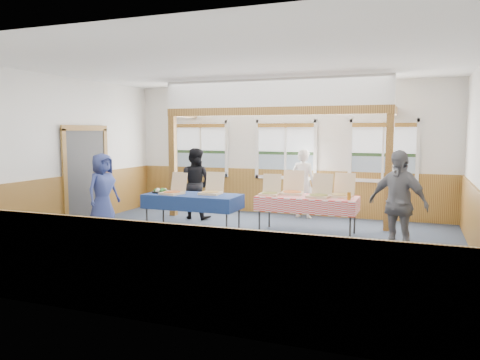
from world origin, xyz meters
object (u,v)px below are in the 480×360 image
at_px(table_right, 307,199).
at_px(woman_white, 303,184).
at_px(man_blue, 103,190).
at_px(woman_black, 195,183).
at_px(table_left, 193,197).
at_px(person_grey, 398,204).

bearing_deg(table_right, woman_white, 94.27).
relative_size(table_right, man_blue, 1.33).
bearing_deg(man_blue, table_right, -66.72).
bearing_deg(woman_white, woman_black, 34.25).
bearing_deg(woman_white, table_left, 62.64).
relative_size(table_left, person_grey, 1.22).
bearing_deg(table_right, table_left, -177.79).
height_order(table_left, person_grey, person_grey).
bearing_deg(person_grey, woman_white, 155.09).
bearing_deg(table_left, person_grey, 10.08).
xyz_separation_m(woman_white, person_grey, (2.22, -2.88, 0.06)).
relative_size(woman_white, man_blue, 1.04).
height_order(woman_white, woman_black, woman_black).
xyz_separation_m(table_left, woman_white, (1.80, 2.23, 0.11)).
height_order(table_right, woman_white, woman_white).
bearing_deg(man_blue, woman_black, -31.14).
xyz_separation_m(man_blue, person_grey, (6.03, -0.36, 0.09)).
height_order(table_left, table_right, same).
xyz_separation_m(table_left, person_grey, (4.02, -0.66, 0.17)).
bearing_deg(woman_black, man_blue, 48.68).
relative_size(table_left, man_blue, 1.35).
bearing_deg(woman_white, man_blue, 45.10).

